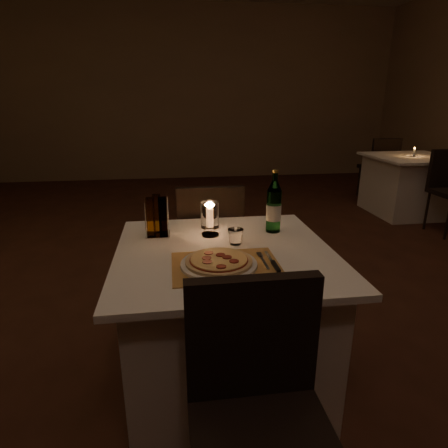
{
  "coord_description": "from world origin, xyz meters",
  "views": [
    {
      "loc": [
        -0.14,
        -2.1,
        1.4
      ],
      "look_at": [
        0.09,
        -0.49,
        0.86
      ],
      "focal_mm": 30.0,
      "sensor_mm": 36.0,
      "label": 1
    }
  ],
  "objects": [
    {
      "name": "floor",
      "position": [
        0.0,
        0.0,
        -0.01
      ],
      "size": [
        8.0,
        10.0,
        0.02
      ],
      "primitive_type": "cube",
      "color": "#402014",
      "rests_on": "ground"
    },
    {
      "name": "wall_back",
      "position": [
        0.0,
        5.01,
        1.5
      ],
      "size": [
        8.0,
        0.02,
        3.0
      ],
      "primitive_type": "cube",
      "color": "#896D50",
      "rests_on": "ground"
    },
    {
      "name": "main_table",
      "position": [
        0.09,
        -0.51,
        0.37
      ],
      "size": [
        1.0,
        1.0,
        0.74
      ],
      "color": "white",
      "rests_on": "ground"
    },
    {
      "name": "chair_near",
      "position": [
        0.09,
        -1.22,
        0.55
      ],
      "size": [
        0.42,
        0.42,
        0.9
      ],
      "color": "black",
      "rests_on": "ground"
    },
    {
      "name": "chair_far",
      "position": [
        0.09,
        0.21,
        0.55
      ],
      "size": [
        0.42,
        0.42,
        0.9
      ],
      "color": "black",
      "rests_on": "ground"
    },
    {
      "name": "placemat",
      "position": [
        0.07,
        -0.69,
        0.74
      ],
      "size": [
        0.45,
        0.34,
        0.0
      ],
      "primitive_type": "cube",
      "color": "#B98240",
      "rests_on": "main_table"
    },
    {
      "name": "plate",
      "position": [
        0.04,
        -0.69,
        0.75
      ],
      "size": [
        0.32,
        0.32,
        0.01
      ],
      "primitive_type": "cylinder",
      "color": "white",
      "rests_on": "placemat"
    },
    {
      "name": "pizza",
      "position": [
        0.04,
        -0.69,
        0.77
      ],
      "size": [
        0.28,
        0.28,
        0.02
      ],
      "color": "#D8B77F",
      "rests_on": "plate"
    },
    {
      "name": "fork",
      "position": [
        0.24,
        -0.65,
        0.75
      ],
      "size": [
        0.02,
        0.18,
        0.0
      ],
      "color": "silver",
      "rests_on": "placemat"
    },
    {
      "name": "knife",
      "position": [
        0.27,
        -0.71,
        0.75
      ],
      "size": [
        0.02,
        0.22,
        0.01
      ],
      "color": "black",
      "rests_on": "placemat"
    },
    {
      "name": "tumbler",
      "position": [
        0.16,
        -0.44,
        0.78
      ],
      "size": [
        0.08,
        0.08,
        0.08
      ],
      "primitive_type": null,
      "color": "white",
      "rests_on": "main_table"
    },
    {
      "name": "water_bottle",
      "position": [
        0.38,
        -0.28,
        0.87
      ],
      "size": [
        0.08,
        0.08,
        0.33
      ],
      "color": "#5FB067",
      "rests_on": "main_table"
    },
    {
      "name": "hurricane_candle",
      "position": [
        0.05,
        -0.3,
        0.84
      ],
      "size": [
        0.09,
        0.09,
        0.18
      ],
      "color": "white",
      "rests_on": "main_table"
    },
    {
      "name": "cruet_caddy",
      "position": [
        -0.22,
        -0.27,
        0.84
      ],
      "size": [
        0.12,
        0.12,
        0.21
      ],
      "color": "white",
      "rests_on": "main_table"
    },
    {
      "name": "neighbor_table_right",
      "position": [
        2.87,
        2.21,
        0.37
      ],
      "size": [
        1.0,
        1.0,
        0.74
      ],
      "color": "white",
      "rests_on": "ground"
    },
    {
      "name": "neighbor_chair_rb",
      "position": [
        2.87,
        2.93,
        0.55
      ],
      "size": [
        0.42,
        0.42,
        0.9
      ],
      "color": "black",
      "rests_on": "ground"
    },
    {
      "name": "neighbor_candle_right",
      "position": [
        2.87,
        2.21,
        0.79
      ],
      "size": [
        0.03,
        0.03,
        0.11
      ],
      "color": "white",
      "rests_on": "neighbor_table_right"
    }
  ]
}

